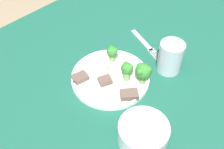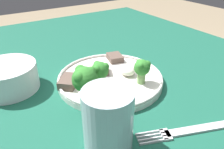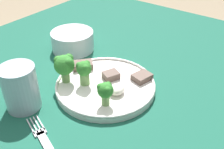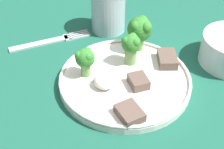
% 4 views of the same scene
% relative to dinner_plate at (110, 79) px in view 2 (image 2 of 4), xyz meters
% --- Properties ---
extents(table, '(1.25, 0.98, 0.75)m').
position_rel_dinner_plate_xyz_m(table, '(-0.05, 0.02, -0.11)').
color(table, '#195642').
rests_on(table, ground_plane).
extents(dinner_plate, '(0.23, 0.23, 0.02)m').
position_rel_dinner_plate_xyz_m(dinner_plate, '(0.00, 0.00, 0.00)').
color(dinner_plate, white).
rests_on(dinner_plate, table).
extents(fork, '(0.08, 0.17, 0.00)m').
position_rel_dinner_plate_xyz_m(fork, '(-0.20, -0.02, -0.01)').
color(fork, silver).
rests_on(fork, table).
extents(cream_bowl, '(0.12, 0.12, 0.06)m').
position_rel_dinner_plate_xyz_m(cream_bowl, '(0.09, 0.19, 0.02)').
color(cream_bowl, silver).
rests_on(cream_bowl, table).
extents(drinking_glass, '(0.07, 0.07, 0.10)m').
position_rel_dinner_plate_xyz_m(drinking_glass, '(-0.15, 0.10, 0.03)').
color(drinking_glass, '#B2C1CC').
rests_on(drinking_glass, table).
extents(broccoli_floret_near_rim_left, '(0.03, 0.03, 0.05)m').
position_rel_dinner_plate_xyz_m(broccoli_floret_near_rim_left, '(-0.05, -0.04, 0.04)').
color(broccoli_floret_near_rim_left, '#709E56').
rests_on(broccoli_floret_near_rim_left, dinner_plate).
extents(broccoli_floret_center_left, '(0.04, 0.03, 0.06)m').
position_rel_dinner_plate_xyz_m(broccoli_floret_center_left, '(-0.03, 0.04, 0.04)').
color(broccoli_floret_center_left, '#709E56').
rests_on(broccoli_floret_center_left, dinner_plate).
extents(broccoli_floret_back_left, '(0.05, 0.05, 0.07)m').
position_rel_dinner_plate_xyz_m(broccoli_floret_back_left, '(-0.04, 0.08, 0.05)').
color(broccoli_floret_back_left, '#709E56').
rests_on(broccoli_floret_back_left, dinner_plate).
extents(meat_slice_front_slice, '(0.05, 0.04, 0.01)m').
position_rel_dinner_plate_xyz_m(meat_slice_front_slice, '(0.07, -0.06, 0.01)').
color(meat_slice_front_slice, brown).
rests_on(meat_slice_front_slice, dinner_plate).
extents(meat_slice_middle_slice, '(0.04, 0.04, 0.02)m').
position_rel_dinner_plate_xyz_m(meat_slice_middle_slice, '(0.03, 0.00, 0.01)').
color(meat_slice_middle_slice, brown).
rests_on(meat_slice_middle_slice, dinner_plate).
extents(meat_slice_rear_slice, '(0.06, 0.06, 0.02)m').
position_rel_dinner_plate_xyz_m(meat_slice_rear_slice, '(0.02, 0.09, 0.01)').
color(meat_slice_rear_slice, brown).
rests_on(meat_slice_rear_slice, dinner_plate).
extents(sauce_dollop, '(0.04, 0.03, 0.02)m').
position_rel_dinner_plate_xyz_m(sauce_dollop, '(-0.01, -0.04, 0.01)').
color(sauce_dollop, silver).
rests_on(sauce_dollop, dinner_plate).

